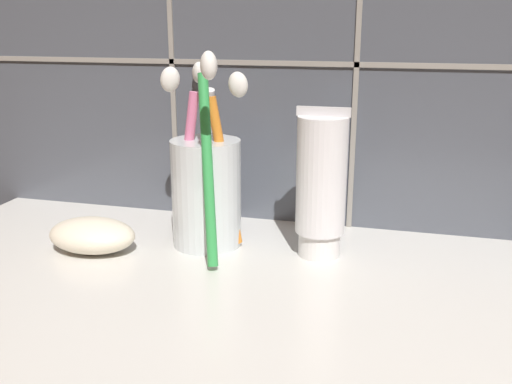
% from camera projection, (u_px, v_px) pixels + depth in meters
% --- Properties ---
extents(sink_counter, '(0.75, 0.34, 0.02)m').
position_uv_depth(sink_counter, '(302.00, 307.00, 0.44)').
color(sink_counter, silver).
rests_on(sink_counter, ground).
extents(tile_wall_backsplash, '(0.85, 0.02, 0.48)m').
position_uv_depth(tile_wall_backsplash, '(341.00, 1.00, 0.53)').
color(tile_wall_backsplash, '#4C515B').
rests_on(tile_wall_backsplash, ground).
extents(toothbrush_cup, '(0.08, 0.16, 0.18)m').
position_uv_depth(toothbrush_cup, '(206.00, 186.00, 0.52)').
color(toothbrush_cup, silver).
rests_on(toothbrush_cup, sink_counter).
extents(toothpaste_tube, '(0.05, 0.04, 0.13)m').
position_uv_depth(toothpaste_tube, '(324.00, 185.00, 0.49)').
color(toothpaste_tube, white).
rests_on(toothpaste_tube, sink_counter).
extents(soap_bar, '(0.08, 0.06, 0.03)m').
position_uv_depth(soap_bar, '(92.00, 235.00, 0.52)').
color(soap_bar, silver).
rests_on(soap_bar, sink_counter).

